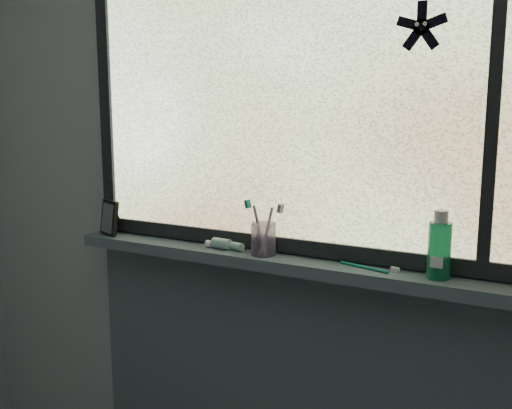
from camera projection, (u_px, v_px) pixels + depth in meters
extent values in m
cube|color=#9EA3A8|center=(294.00, 184.00, 1.88)|extent=(3.00, 0.01, 2.50)
cube|color=#495962|center=(283.00, 263.00, 1.85)|extent=(1.62, 0.14, 0.04)
cube|color=#495962|center=(289.00, 401.00, 1.99)|extent=(1.62, 0.02, 0.98)
cube|color=silver|center=(292.00, 98.00, 1.81)|extent=(1.50, 0.01, 1.00)
cube|color=black|center=(290.00, 245.00, 1.89)|extent=(1.60, 0.03, 0.05)
cube|color=black|center=(107.00, 100.00, 2.17)|extent=(0.05, 0.03, 1.10)
cube|color=black|center=(494.00, 96.00, 1.52)|extent=(0.03, 0.03, 1.00)
cube|color=black|center=(109.00, 218.00, 2.17)|extent=(0.12, 0.09, 0.13)
cylinder|color=#A28BB8|center=(263.00, 239.00, 1.87)|extent=(0.10, 0.10, 0.11)
cylinder|color=#1C945E|center=(440.00, 245.00, 1.61)|extent=(0.08, 0.08, 0.16)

